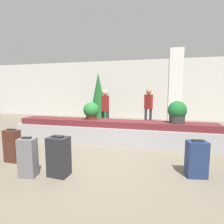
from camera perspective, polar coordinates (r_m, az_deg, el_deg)
ground_plane at (r=4.15m, az=-4.28°, el=-14.82°), size 18.00×18.00×0.00m
back_wall at (r=9.84m, az=6.54°, el=7.26°), size 18.00×0.06×3.20m
carousel at (r=5.25m, az=0.00°, el=-6.52°), size 6.06×0.73×0.67m
pillar at (r=7.64m, az=19.84°, el=7.00°), size 0.52×0.52×3.20m
suitcase_0 at (r=3.55m, az=-25.78°, el=-13.24°), size 0.32×0.24×0.73m
suitcase_1 at (r=4.42m, az=-29.78°, el=-9.55°), size 0.34×0.22×0.73m
suitcase_2 at (r=3.56m, az=25.87°, el=-13.61°), size 0.38×0.29×0.68m
suitcase_3 at (r=3.39m, az=-16.99°, el=-13.68°), size 0.38×0.30×0.75m
potted_plant_0 at (r=5.42m, az=-6.80°, el=0.40°), size 0.48×0.48×0.53m
potted_plant_1 at (r=5.04m, az=20.49°, el=-0.09°), size 0.50×0.50×0.60m
traveler_0 at (r=7.60m, az=11.80°, el=2.38°), size 0.37×0.32×1.61m
traveler_1 at (r=6.76m, az=-2.23°, el=1.79°), size 0.31×0.35×1.58m
decorated_tree at (r=8.89m, az=-4.47°, el=5.44°), size 0.90×0.90×2.44m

